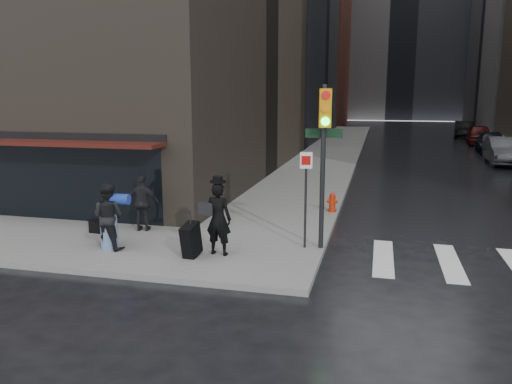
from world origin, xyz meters
TOP-DOWN VIEW (x-y plane):
  - ground at (0.00, 0.00)m, footprint 140.00×140.00m
  - sidewalk_left at (0.00, 27.00)m, footprint 4.00×50.00m
  - bldg_left_far at (-13.00, 62.00)m, footprint 22.00×20.00m
  - bldg_distant at (6.00, 78.00)m, footprint 40.00×12.00m
  - storefront at (-7.00, 1.90)m, footprint 8.40×1.11m
  - man_overcoat at (-0.64, -0.26)m, footprint 1.13×0.99m
  - man_jeans at (-3.40, -0.43)m, footprint 1.22×0.73m
  - man_greycoat at (-3.36, 1.40)m, footprint 1.03×0.55m
  - traffic_light at (1.89, 0.88)m, footprint 1.03×0.57m
  - fire_hydrant at (1.80, 5.17)m, footprint 0.36×0.29m
  - parked_car_2 at (10.45, 20.63)m, footprint 1.94×4.93m
  - parked_car_3 at (11.04, 26.97)m, footprint 2.29×4.91m
  - parked_car_4 at (11.31, 33.32)m, footprint 2.36×4.91m
  - parked_car_5 at (11.04, 39.66)m, footprint 2.16×4.94m

SIDE VIEW (x-z plane):
  - ground at x=0.00m, z-range 0.00..0.00m
  - sidewalk_left at x=0.00m, z-range 0.00..0.15m
  - fire_hydrant at x=1.80m, z-range 0.11..0.77m
  - parked_car_3 at x=11.04m, z-range 0.00..1.39m
  - parked_car_5 at x=11.04m, z-range 0.00..1.58m
  - parked_car_2 at x=10.45m, z-range 0.00..1.60m
  - parked_car_4 at x=11.31m, z-range 0.00..1.62m
  - man_greycoat at x=-3.36m, z-range 0.15..1.82m
  - man_overcoat at x=-0.64m, z-range -0.01..2.01m
  - man_jeans at x=-3.40m, z-range 0.15..1.87m
  - storefront at x=-7.00m, z-range 0.41..3.24m
  - traffic_light at x=1.89m, z-range 0.76..4.94m
  - bldg_left_far at x=-13.00m, z-range 0.00..26.00m
  - bldg_distant at x=6.00m, z-range 0.00..32.00m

